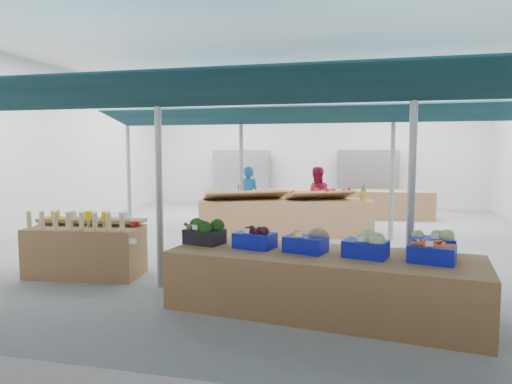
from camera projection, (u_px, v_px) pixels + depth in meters
floor at (278, 239)px, 10.42m from camera, size 13.00×13.00×0.00m
hall at (289, 125)px, 11.57m from camera, size 13.00×13.00×13.00m
pole_grid at (300, 161)px, 8.38m from camera, size 10.00×4.60×3.00m
awnings at (301, 108)px, 8.29m from camera, size 9.50×7.08×0.30m
back_shelving_left at (242, 178)px, 16.72m from camera, size 2.00×0.50×2.00m
back_shelving_right at (368, 180)px, 15.67m from camera, size 2.00×0.50×2.00m
bottle_shelf at (87, 249)px, 7.35m from camera, size 1.86×1.27×1.07m
veg_counter at (322, 282)px, 5.68m from camera, size 3.94×1.76×0.74m
fruit_counter at (286, 218)px, 10.76m from camera, size 4.10×1.86×0.85m
far_counter at (352, 204)px, 13.53m from camera, size 4.67×1.39×0.83m
crate_stack at (410, 274)px, 6.22m from camera, size 0.64×0.54×0.66m
vendor_left at (248, 196)px, 12.07m from camera, size 0.65×0.51×1.59m
vendor_right at (316, 198)px, 11.65m from camera, size 0.89×0.77×1.59m
crate_broccoli at (204, 232)px, 6.23m from camera, size 0.57×0.47×0.35m
crate_beets at (255, 238)px, 5.96m from camera, size 0.57×0.47×0.29m
crate_celeriac at (306, 241)px, 5.71m from camera, size 0.57×0.47×0.31m
crate_cabbage at (366, 244)px, 5.44m from camera, size 0.57×0.47×0.35m
crate_carrots at (432, 253)px, 5.18m from camera, size 0.57×0.47×0.29m
sparrow at (189, 226)px, 6.16m from camera, size 0.12×0.09×0.11m
pole_ribbon at (134, 225)px, 5.73m from camera, size 0.12×0.12×0.28m
apple_heap_yellow at (245, 193)px, 10.61m from camera, size 2.01×1.49×0.27m
apple_heap_red at (321, 193)px, 10.61m from camera, size 1.65×1.31×0.27m
pineapple at (363, 192)px, 10.61m from camera, size 0.14×0.14×0.39m
crate_extra at (432, 242)px, 5.62m from camera, size 0.50×0.40×0.32m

